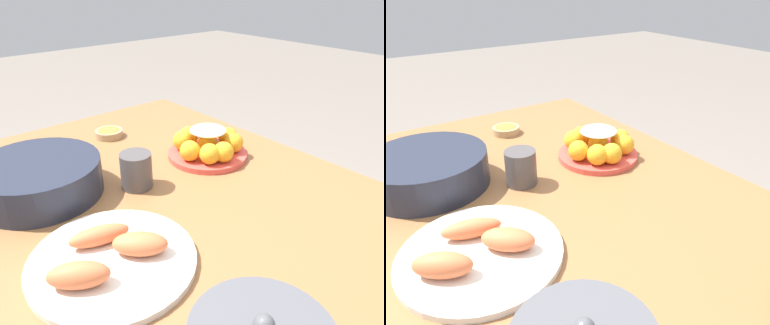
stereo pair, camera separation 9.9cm
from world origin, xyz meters
TOP-DOWN VIEW (x-y plane):
  - dining_table at (0.00, 0.00)m, footprint 1.33×0.93m
  - cake_plate at (0.12, -0.22)m, footprint 0.23×0.23m
  - serving_bowl at (0.23, 0.23)m, footprint 0.30×0.30m
  - sauce_bowl at (0.44, -0.08)m, footprint 0.09×0.09m
  - seafood_platter at (-0.10, 0.23)m, footprint 0.32×0.32m
  - cup_far at (0.11, 0.03)m, footprint 0.08×0.08m

SIDE VIEW (x-z plane):
  - dining_table at x=0.00m, z-range 0.27..1.00m
  - sauce_bowl at x=0.44m, z-range 0.73..0.75m
  - seafood_platter at x=-0.10m, z-range 0.71..0.77m
  - cake_plate at x=0.12m, z-range 0.72..0.81m
  - cup_far at x=0.11m, z-range 0.73..0.82m
  - serving_bowl at x=0.23m, z-range 0.73..0.82m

